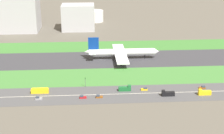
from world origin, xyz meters
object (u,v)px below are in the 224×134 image
object	(u,v)px
car_1	(38,98)
car_5	(99,97)
hangar_building	(78,17)
truck_1	(125,89)
airliner	(121,52)
truck_2	(168,94)
car_4	(83,97)
car_2	(202,87)
traffic_light	(85,81)
car_3	(145,89)
fuel_tank_west	(95,16)
terminal_building	(19,11)
bus_0	(40,91)
truck_0	(204,93)

from	to	relation	value
car_1	car_5	bearing A→B (deg)	-180.00
hangar_building	truck_1	bearing A→B (deg)	-78.70
airliner	truck_2	world-z (taller)	airliner
car_4	airliner	bearing A→B (deg)	-112.05
car_2	traffic_light	xyz separation A→B (m)	(-80.30, 7.99, 3.37)
truck_2	car_3	xyz separation A→B (m)	(-13.62, 10.00, -0.75)
car_1	truck_2	bearing A→B (deg)	180.00
truck_2	fuel_tank_west	bearing A→B (deg)	-79.64
truck_1	car_2	distance (m)	53.49
traffic_light	terminal_building	world-z (taller)	terminal_building
car_3	traffic_light	xyz separation A→B (m)	(-40.14, 7.99, 3.37)
truck_1	fuel_tank_west	xyz separation A→B (m)	(-16.36, 227.00, 5.64)
car_5	hangar_building	world-z (taller)	hangar_building
car_3	car_2	xyz separation A→B (m)	(40.16, 0.00, 0.00)
car_3	truck_2	bearing A→B (deg)	-36.28
truck_1	car_1	size ratio (longest dim) A/B	1.91
truck_1	hangar_building	xyz separation A→B (m)	(-36.37, 182.00, 13.19)
bus_0	car_2	size ratio (longest dim) A/B	2.64
airliner	car_2	size ratio (longest dim) A/B	14.77
airliner	truck_2	bearing A→B (deg)	-73.07
car_1	terminal_building	bearing A→B (deg)	-75.99
car_5	traffic_light	distance (m)	20.35
airliner	car_1	size ratio (longest dim) A/B	14.77
bus_0	car_5	bearing A→B (deg)	-14.39
car_2	traffic_light	bearing A→B (deg)	174.31
truck_1	car_5	xyz separation A→B (m)	(-17.94, -10.00, -0.75)
truck_0	car_2	xyz separation A→B (m)	(2.23, 10.00, -0.75)
hangar_building	bus_0	bearing A→B (deg)	-96.44
truck_2	terminal_building	bearing A→B (deg)	-55.62
bus_0	truck_2	distance (m)	84.45
terminal_building	hangar_building	distance (m)	68.50
truck_1	truck_0	distance (m)	52.22
truck_2	terminal_building	world-z (taller)	terminal_building
car_5	car_3	world-z (taller)	same
car_3	terminal_building	world-z (taller)	terminal_building
car_1	hangar_building	bearing A→B (deg)	-95.99
truck_0	traffic_light	distance (m)	80.16
bus_0	fuel_tank_west	xyz separation A→B (m)	(40.54, 227.00, 5.49)
car_4	car_3	size ratio (longest dim) A/B	1.00
truck_0	car_3	world-z (taller)	truck_0
car_3	car_5	bearing A→B (deg)	-162.26
car_3	terminal_building	bearing A→B (deg)	122.91
truck_2	fuel_tank_west	world-z (taller)	fuel_tank_west
hangar_building	terminal_building	bearing A→B (deg)	180.00
car_3	car_4	bearing A→B (deg)	-166.52
truck_2	car_3	size ratio (longest dim) A/B	1.91
terminal_building	truck_1	bearing A→B (deg)	-60.15
airliner	car_4	size ratio (longest dim) A/B	14.77
bus_0	car_4	bearing A→B (deg)	-19.32
truck_1	car_2	xyz separation A→B (m)	(53.49, 0.00, -0.75)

